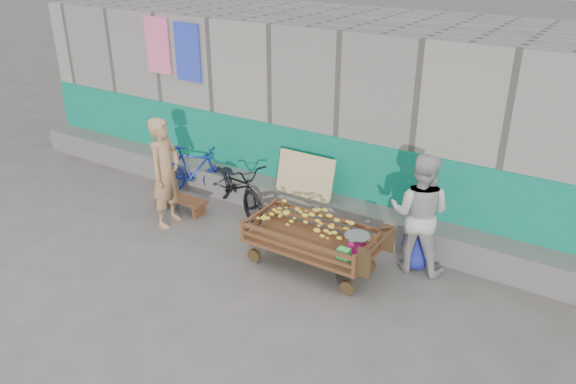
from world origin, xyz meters
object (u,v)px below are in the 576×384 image
Objects in this scene: bench at (181,200)px; child at (417,240)px; bicycle_blue at (194,171)px; vendor_man at (165,173)px; woman at (419,213)px; banana_cart at (309,231)px; bicycle_dark at (236,186)px.

child reaches higher than bench.
bicycle_blue reaches higher than bench.
vendor_man is 3.92m from woman.
banana_cart is 2.24× the size of child.
woman is at bearing 74.70° from child.
vendor_man is at bearing -177.64° from banana_cart.
child is (3.99, 0.43, 0.25)m from bench.
bicycle_blue is at bearing -10.53° from woman.
banana_cart is 1.14× the size of woman.
bicycle_dark is (-3.18, 0.07, 0.02)m from child.
banana_cart is 3.11m from bicycle_blue.
child is 4.23m from bicycle_blue.
bench is (-2.71, 0.34, -0.38)m from banana_cart.
vendor_man is 1.22m from bicycle_blue.
banana_cart is 2.09m from bicycle_dark.
vendor_man is (-2.55, -0.11, 0.32)m from banana_cart.
woman is at bearing 30.59° from banana_cart.
child is (0.00, 0.02, -0.42)m from woman.
bicycle_dark is (0.65, 0.95, -0.43)m from vendor_man.
bicycle_blue is at bearing 10.42° from vendor_man.
bicycle_dark is at bearing -16.64° from child.
vendor_man is at bearing -176.63° from bicycle_blue.
bicycle_blue is (-0.24, 0.63, 0.26)m from bench.
bench is 0.99m from bicycle_dark.
bench is 0.85m from vendor_man.
banana_cart is at bearing 22.93° from woman.
bicycle_blue is (-0.40, 1.07, -0.44)m from vendor_man.
bicycle_blue is at bearing 161.88° from banana_cart.
banana_cart is at bearing -97.64° from vendor_man.
bicycle_dark reaches higher than bench.
bench is 1.14× the size of child.
woman reaches higher than bicycle_blue.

